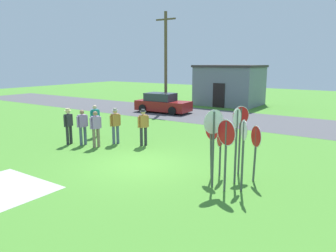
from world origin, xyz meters
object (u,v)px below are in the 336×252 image
(person_holding_notes, at_px, (95,119))
(person_in_dark_shirt, at_px, (83,125))
(stop_sign_center_cluster, at_px, (211,140))
(stop_sign_nearest, at_px, (236,135))
(utility_pole, at_px, (166,60))
(person_in_blue, at_px, (69,124))
(stop_sign_leaning_right, at_px, (213,135))
(person_in_teal, at_px, (96,127))
(stop_sign_rear_right, at_px, (226,143))
(parked_car_on_street, at_px, (163,104))
(stop_sign_low_front, at_px, (221,140))
(stop_sign_tallest, at_px, (243,144))
(stop_sign_far_back, at_px, (240,129))
(stop_sign_leaning_left, at_px, (256,144))
(person_on_left, at_px, (143,125))
(person_with_sunhat, at_px, (115,123))

(person_holding_notes, height_order, person_in_dark_shirt, same)
(stop_sign_center_cluster, xyz_separation_m, stop_sign_nearest, (0.84, 0.07, 0.29))
(utility_pole, relative_size, person_in_blue, 4.47)
(stop_sign_leaning_right, bearing_deg, person_in_teal, 168.43)
(utility_pole, bearing_deg, stop_sign_center_cluster, -50.00)
(stop_sign_center_cluster, xyz_separation_m, person_holding_notes, (-7.89, 2.25, -0.39))
(stop_sign_center_cluster, relative_size, stop_sign_leaning_right, 0.81)
(stop_sign_center_cluster, bearing_deg, stop_sign_rear_right, -40.18)
(parked_car_on_street, distance_m, stop_sign_low_front, 14.68)
(stop_sign_low_front, height_order, person_in_dark_shirt, stop_sign_low_front)
(stop_sign_rear_right, xyz_separation_m, stop_sign_nearest, (0.01, 0.77, 0.10))
(person_in_blue, bearing_deg, stop_sign_center_cluster, -3.14)
(person_in_teal, distance_m, person_in_blue, 1.55)
(parked_car_on_street, bearing_deg, utility_pole, 111.58)
(stop_sign_leaning_right, relative_size, stop_sign_tallest, 1.11)
(parked_car_on_street, relative_size, stop_sign_far_back, 1.82)
(stop_sign_nearest, bearing_deg, utility_pole, 132.39)
(parked_car_on_street, bearing_deg, stop_sign_center_cluster, -48.62)
(parked_car_on_street, distance_m, stop_sign_far_back, 14.65)
(stop_sign_far_back, bearing_deg, person_in_teal, -178.05)
(stop_sign_leaning_right, bearing_deg, stop_sign_leaning_left, 53.12)
(utility_pole, distance_m, stop_sign_leaning_left, 16.64)
(stop_sign_leaning_left, distance_m, person_on_left, 6.17)
(stop_sign_low_front, xyz_separation_m, person_holding_notes, (-8.03, 1.80, -0.33))
(stop_sign_rear_right, height_order, person_in_dark_shirt, stop_sign_rear_right)
(person_in_dark_shirt, bearing_deg, parked_car_on_street, 104.74)
(person_holding_notes, bearing_deg, person_in_teal, -42.64)
(stop_sign_far_back, distance_m, person_with_sunhat, 6.66)
(parked_car_on_street, xyz_separation_m, stop_sign_far_back, (10.46, -10.21, 0.94))
(stop_sign_tallest, xyz_separation_m, person_in_dark_shirt, (-8.37, 1.12, -0.53))
(stop_sign_nearest, height_order, person_in_dark_shirt, stop_sign_nearest)
(person_holding_notes, bearing_deg, parked_car_on_street, 102.39)
(stop_sign_center_cluster, bearing_deg, stop_sign_far_back, 58.29)
(parked_car_on_street, bearing_deg, stop_sign_leaning_left, -43.47)
(stop_sign_tallest, distance_m, person_in_teal, 7.64)
(person_on_left, bearing_deg, person_in_dark_shirt, -147.78)
(stop_sign_low_front, bearing_deg, stop_sign_leaning_left, 8.47)
(person_in_teal, bearing_deg, utility_pole, 109.23)
(stop_sign_leaning_right, bearing_deg, utility_pole, 129.62)
(stop_sign_tallest, height_order, stop_sign_nearest, stop_sign_nearest)
(stop_sign_center_cluster, bearing_deg, stop_sign_leaning_left, 25.57)
(parked_car_on_street, distance_m, stop_sign_leaning_right, 15.65)
(utility_pole, bearing_deg, stop_sign_leaning_right, -50.38)
(person_on_left, relative_size, person_in_blue, 1.00)
(parked_car_on_street, xyz_separation_m, person_in_dark_shirt, (2.76, -10.50, 0.26))
(person_in_blue, bearing_deg, person_with_sunhat, 36.19)
(stop_sign_rear_right, relative_size, person_in_dark_shirt, 1.32)
(stop_sign_leaning_left, height_order, stop_sign_low_front, stop_sign_low_front)
(person_in_teal, distance_m, person_in_dark_shirt, 0.83)
(stop_sign_far_back, relative_size, stop_sign_nearest, 0.98)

